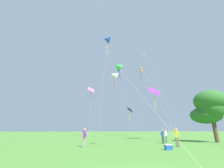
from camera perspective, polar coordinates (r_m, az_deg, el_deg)
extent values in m
cube|color=orange|center=(34.30, 10.90, 6.03)|extent=(0.40, 0.49, 0.52)
cube|color=orange|center=(34.02, 10.97, 4.89)|extent=(0.40, 0.49, 0.52)
cylinder|color=#3F382D|center=(34.16, 10.93, 5.46)|extent=(0.03, 0.03, 1.05)
cylinder|color=black|center=(33.66, 10.94, 3.25)|extent=(0.22, 0.16, 1.85)
cylinder|color=silver|center=(27.68, 19.16, -4.44)|extent=(3.64, 11.44, 14.42)
cube|color=red|center=(42.95, 11.87, 13.32)|extent=(1.54, 1.56, 1.55)
cylinder|color=#3F382D|center=(42.95, 11.87, 13.32)|extent=(1.34, 0.04, 0.80)
cylinder|color=yellow|center=(42.14, 12.00, 11.39)|extent=(0.13, 0.12, 2.16)
cylinder|color=silver|center=(35.13, 17.37, 0.05)|extent=(2.58, 8.75, 22.96)
cone|color=green|center=(16.17, 2.25, 6.67)|extent=(1.12, 1.00, 1.08)
cylinder|color=black|center=(15.82, 2.73, 3.83)|extent=(0.29, 0.15, 1.04)
cylinder|color=silver|center=(11.20, 11.03, -4.23)|extent=(1.84, 8.48, 8.02)
cube|color=pink|center=(50.07, -7.99, -2.11)|extent=(2.16, 1.82, 1.97)
cylinder|color=#3F382D|center=(50.07, -7.99, -2.11)|extent=(1.80, 0.16, 0.99)
cylinder|color=black|center=(49.51, -8.02, -4.46)|extent=(0.28, 0.26, 2.72)
cylinder|color=silver|center=(45.51, -8.21, -9.97)|extent=(0.22, 6.44, 14.26)
cube|color=purple|center=(28.52, 15.76, -2.64)|extent=(2.64, 1.38, 1.98)
cylinder|color=#3F382D|center=(28.52, 15.76, -2.64)|extent=(1.79, 0.48, 0.93)
cylinder|color=yellow|center=(28.21, 16.01, -6.73)|extent=(0.12, 0.35, 2.58)
cylinder|color=silver|center=(22.18, 19.08, -9.63)|extent=(2.81, 11.22, 8.24)
cone|color=blue|center=(37.83, -2.07, 16.56)|extent=(2.09, 1.98, 1.99)
cylinder|color=yellow|center=(36.65, -1.85, 13.51)|extent=(0.44, 0.18, 3.28)
cylinder|color=silver|center=(30.47, -3.44, 1.32)|extent=(1.77, 5.00, 22.41)
cube|color=black|center=(50.36, 6.81, -9.67)|extent=(2.05, 2.22, 1.97)
cylinder|color=#3F382D|center=(50.36, 6.81, -9.67)|extent=(1.79, 0.29, 1.00)
cylinder|color=yellow|center=(50.14, 6.75, -12.12)|extent=(0.37, 0.22, 2.80)
cylinder|color=silver|center=(45.56, 8.76, -13.99)|extent=(0.38, 9.33, 7.86)
cone|color=white|center=(37.29, 0.68, 3.34)|extent=(2.40, 2.27, 2.27)
cylinder|color=red|center=(36.82, 0.77, 0.23)|extent=(0.30, 0.52, 2.60)
cylinder|color=silver|center=(29.95, 5.69, -6.17)|extent=(3.38, 11.95, 14.46)
cylinder|color=#665B4C|center=(16.84, 23.27, -19.68)|extent=(0.12, 0.12, 0.88)
cylinder|color=#665B4C|center=(16.84, 23.93, -19.61)|extent=(0.12, 0.12, 0.88)
cube|color=yellow|center=(16.80, 23.28, -17.04)|extent=(0.29, 0.28, 0.66)
cylinder|color=yellow|center=(16.80, 22.72, -16.53)|extent=(0.30, 0.22, 0.62)
cylinder|color=yellow|center=(16.80, 23.70, -16.42)|extent=(0.30, 0.22, 0.62)
sphere|color=tan|center=(16.80, 23.09, -15.50)|extent=(0.24, 0.24, 0.24)
cylinder|color=#2D3351|center=(20.51, 19.06, -19.52)|extent=(0.11, 0.11, 0.81)
cylinder|color=#2D3351|center=(20.58, 18.61, -19.55)|extent=(0.11, 0.11, 0.81)
cube|color=blue|center=(20.52, 18.63, -17.57)|extent=(0.27, 0.27, 0.61)
cylinder|color=blue|center=(20.46, 18.93, -17.11)|extent=(0.23, 0.26, 0.57)
cylinder|color=blue|center=(20.57, 18.26, -17.17)|extent=(0.23, 0.26, 0.57)
sphere|color=tan|center=(20.51, 18.52, -16.41)|extent=(0.22, 0.22, 0.22)
cylinder|color=gray|center=(15.72, -10.91, -21.01)|extent=(0.11, 0.11, 0.86)
cylinder|color=gray|center=(15.64, -10.29, -21.07)|extent=(0.11, 0.11, 0.86)
cube|color=purple|center=(15.64, -10.44, -18.31)|extent=(0.28, 0.27, 0.64)
cylinder|color=purple|center=(15.70, -10.87, -17.70)|extent=(0.30, 0.20, 0.60)
cylinder|color=purple|center=(15.58, -9.95, -17.75)|extent=(0.30, 0.20, 0.60)
sphere|color=tan|center=(15.64, -10.35, -16.71)|extent=(0.24, 0.24, 0.24)
cylinder|color=#665B4C|center=(22.55, 19.65, -19.17)|extent=(0.11, 0.11, 0.81)
cylinder|color=#665B4C|center=(22.61, 20.08, -19.12)|extent=(0.11, 0.11, 0.81)
cube|color=white|center=(22.55, 19.67, -17.35)|extent=(0.22, 0.21, 0.61)
cylinder|color=white|center=(22.51, 19.32, -17.00)|extent=(0.28, 0.11, 0.57)
cylinder|color=white|center=(22.59, 19.95, -16.94)|extent=(0.28, 0.11, 0.57)
sphere|color=tan|center=(22.55, 19.57, -16.30)|extent=(0.22, 0.22, 0.22)
cylinder|color=brown|center=(25.67, 34.19, -12.01)|extent=(0.52, 0.52, 5.17)
ellipsoid|color=#2D6628|center=(25.76, 32.10, -10.02)|extent=(4.19, 4.19, 2.36)
ellipsoid|color=#2D6628|center=(25.21, 33.46, -7.54)|extent=(3.36, 3.36, 3.15)
ellipsoid|color=#2D6628|center=(25.50, 33.24, -5.52)|extent=(4.29, 4.29, 3.22)
cube|color=#2351B2|center=(14.20, 20.66, -21.69)|extent=(0.56, 0.36, 0.38)
cube|color=white|center=(14.18, 20.56, -20.81)|extent=(0.60, 0.40, 0.06)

